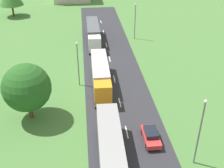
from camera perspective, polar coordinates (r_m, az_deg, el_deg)
name	(u,v)px	position (r m, az deg, el deg)	size (l,w,h in m)	color
truck_second	(111,151)	(30.65, -0.21, -13.30)	(2.77, 13.43, 3.79)	blue
truck_third	(101,74)	(44.55, -2.31, 1.98)	(2.61, 12.91, 3.74)	orange
truck_fourth	(93,33)	(61.77, -3.78, 10.25)	(2.53, 13.53, 3.76)	white
car_fourth	(151,136)	(34.90, 7.82, -10.24)	(1.80, 3.97, 1.45)	red
lamppost_second	(200,130)	(30.79, 17.26, -8.77)	(0.36, 0.36, 8.30)	slate
lamppost_third	(78,62)	(44.37, -6.86, 4.47)	(0.36, 0.36, 7.39)	slate
lamppost_fourth	(135,19)	(63.27, 4.66, 12.81)	(0.36, 0.36, 7.87)	slate
tree_birch	(27,88)	(37.86, -16.77, -0.72)	(6.32, 6.32, 7.81)	#513823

